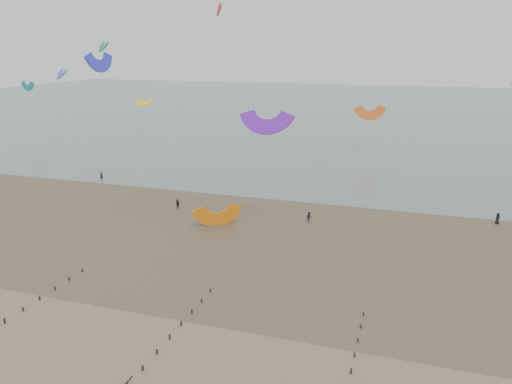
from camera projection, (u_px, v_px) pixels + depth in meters
ground at (127, 340)px, 49.69m from camera, size 500.00×500.00×0.00m
sea_and_shore at (218, 223)px, 82.32m from camera, size 500.00×665.00×0.03m
kitesurfer_lead at (101, 176)px, 108.47m from camera, size 0.70×0.47×1.88m
kitesurfers at (411, 213)px, 84.97m from camera, size 151.84×20.17×1.87m
grounded_kite at (218, 225)px, 81.59m from camera, size 8.77×8.47×3.81m
kites_airborne at (277, 76)px, 124.22m from camera, size 229.19×106.19×38.06m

